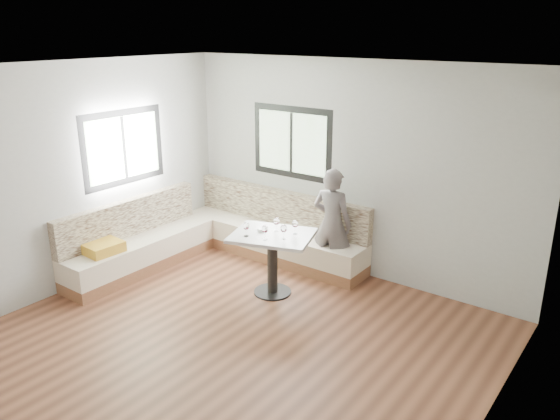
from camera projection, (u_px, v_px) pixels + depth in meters
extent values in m
cube|color=brown|center=(222.00, 350.00, 5.62)|extent=(5.00, 5.00, 0.01)
cube|color=white|center=(211.00, 70.00, 4.72)|extent=(5.00, 5.00, 0.01)
cube|color=#B7B7B2|center=(348.00, 170.00, 7.07)|extent=(5.00, 0.01, 2.80)
cube|color=#B7B7B2|center=(64.00, 180.00, 6.59)|extent=(0.01, 5.00, 2.80)
cube|color=#B7B7B2|center=(483.00, 296.00, 3.76)|extent=(0.01, 5.00, 2.80)
cube|color=black|center=(292.00, 142.00, 7.49)|extent=(1.30, 0.02, 1.00)
cube|color=black|center=(124.00, 147.00, 7.18)|extent=(0.02, 1.30, 1.00)
cube|color=#9C6442|center=(272.00, 251.00, 7.88)|extent=(2.90, 0.55, 0.16)
cube|color=#EDE0C5|center=(272.00, 237.00, 7.81)|extent=(2.90, 0.55, 0.29)
cube|color=beige|center=(280.00, 207.00, 7.84)|extent=(2.90, 0.14, 0.50)
cube|color=#9C6442|center=(142.00, 263.00, 7.48)|extent=(0.55, 2.25, 0.16)
cube|color=#EDE0C5|center=(141.00, 248.00, 7.41)|extent=(0.55, 2.25, 0.29)
cube|color=beige|center=(128.00, 218.00, 7.40)|extent=(0.14, 2.25, 0.50)
cube|color=gold|center=(102.00, 247.00, 6.90)|extent=(0.47, 0.47, 0.13)
cylinder|color=black|center=(273.00, 292.00, 6.83)|extent=(0.47, 0.47, 0.02)
cylinder|color=black|center=(272.00, 265.00, 6.71)|extent=(0.13, 0.13, 0.74)
cube|color=white|center=(272.00, 236.00, 6.59)|extent=(1.14, 1.01, 0.04)
imported|color=#605857|center=(332.00, 224.00, 7.07)|extent=(0.56, 0.39, 1.47)
cylinder|color=white|center=(261.00, 230.00, 6.67)|extent=(0.09, 0.09, 0.04)
sphere|color=black|center=(263.00, 229.00, 6.66)|extent=(0.02, 0.02, 0.02)
sphere|color=black|center=(261.00, 228.00, 6.68)|extent=(0.02, 0.02, 0.02)
sphere|color=black|center=(261.00, 229.00, 6.65)|extent=(0.02, 0.02, 0.02)
cylinder|color=white|center=(246.00, 236.00, 6.51)|extent=(0.06, 0.06, 0.01)
cylinder|color=white|center=(246.00, 233.00, 6.50)|extent=(0.01, 0.01, 0.08)
ellipsoid|color=white|center=(246.00, 226.00, 6.47)|extent=(0.08, 0.08, 0.09)
cylinder|color=#460412|center=(246.00, 228.00, 6.48)|extent=(0.05, 0.05, 0.02)
cylinder|color=white|center=(265.00, 239.00, 6.41)|extent=(0.06, 0.06, 0.01)
cylinder|color=white|center=(265.00, 236.00, 6.40)|extent=(0.01, 0.01, 0.08)
ellipsoid|color=white|center=(265.00, 229.00, 6.37)|extent=(0.08, 0.08, 0.09)
cylinder|color=#460412|center=(265.00, 231.00, 6.38)|extent=(0.05, 0.05, 0.02)
cylinder|color=white|center=(284.00, 239.00, 6.43)|extent=(0.06, 0.06, 0.01)
cylinder|color=white|center=(284.00, 235.00, 6.42)|extent=(0.01, 0.01, 0.08)
ellipsoid|color=white|center=(284.00, 229.00, 6.39)|extent=(0.08, 0.08, 0.09)
cylinder|color=#460412|center=(284.00, 230.00, 6.40)|extent=(0.05, 0.05, 0.02)
cylinder|color=white|center=(276.00, 231.00, 6.67)|extent=(0.06, 0.06, 0.01)
cylinder|color=white|center=(276.00, 228.00, 6.66)|extent=(0.01, 0.01, 0.08)
ellipsoid|color=white|center=(276.00, 221.00, 6.63)|extent=(0.08, 0.08, 0.09)
cylinder|color=#460412|center=(276.00, 223.00, 6.64)|extent=(0.05, 0.05, 0.02)
cylinder|color=white|center=(295.00, 234.00, 6.59)|extent=(0.06, 0.06, 0.01)
cylinder|color=white|center=(295.00, 230.00, 6.57)|extent=(0.01, 0.01, 0.08)
ellipsoid|color=white|center=(295.00, 224.00, 6.55)|extent=(0.08, 0.08, 0.09)
cylinder|color=#460412|center=(295.00, 226.00, 6.55)|extent=(0.05, 0.05, 0.02)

